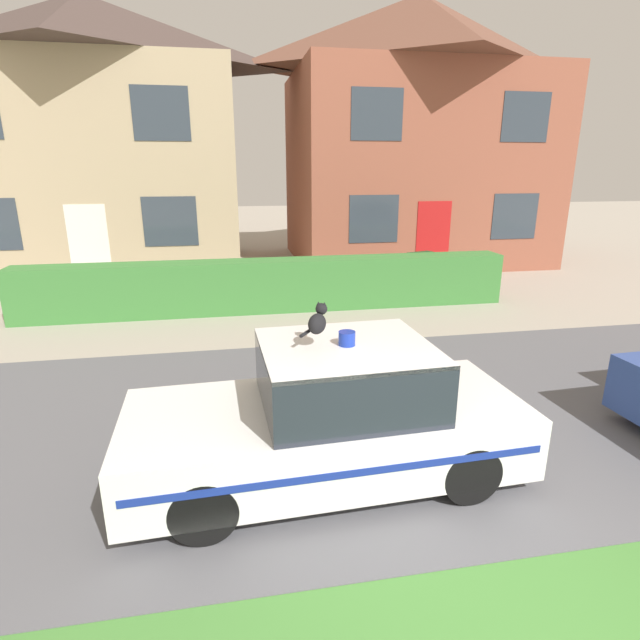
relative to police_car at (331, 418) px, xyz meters
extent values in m
cube|color=#5B5B60|center=(0.93, 1.23, -0.63)|extent=(28.00, 5.29, 0.01)
cube|color=#3D7F38|center=(-0.05, 6.26, -0.08)|extent=(10.46, 0.71, 1.11)
cylinder|color=black|center=(-1.28, 0.64, -0.34)|extent=(0.58, 0.22, 0.58)
cylinder|color=black|center=(-1.22, -0.73, -0.34)|extent=(0.58, 0.22, 0.58)
cylinder|color=black|center=(1.12, 0.73, -0.34)|extent=(0.58, 0.22, 0.58)
cylinder|color=black|center=(1.17, -0.64, -0.34)|extent=(0.58, 0.22, 0.58)
cube|color=white|center=(-0.05, 0.00, -0.16)|extent=(3.92, 1.72, 0.62)
cube|color=#232833|center=(0.15, 0.01, 0.45)|extent=(1.66, 1.48, 0.60)
cube|color=white|center=(0.15, 0.01, 0.73)|extent=(1.66, 1.48, 0.04)
cube|color=navy|center=(-0.08, 0.79, -0.11)|extent=(3.67, 0.15, 0.07)
cube|color=navy|center=(-0.02, -0.79, -0.11)|extent=(3.67, 0.15, 0.07)
cylinder|color=#1933A5|center=(0.15, 0.01, 0.82)|extent=(0.16, 0.16, 0.13)
ellipsoid|color=black|center=(-0.14, 0.00, 0.98)|extent=(0.25, 0.27, 0.19)
ellipsoid|color=white|center=(-0.09, 0.06, 0.96)|extent=(0.10, 0.10, 0.11)
sphere|color=black|center=(-0.09, 0.07, 1.10)|extent=(0.11, 0.11, 0.11)
cone|color=black|center=(-0.06, 0.06, 1.15)|extent=(0.04, 0.04, 0.05)
cone|color=black|center=(-0.11, 0.09, 1.15)|extent=(0.04, 0.04, 0.05)
cylinder|color=black|center=(-0.25, -0.02, 0.90)|extent=(0.13, 0.17, 0.03)
cube|color=tan|center=(-4.60, 12.35, 2.27)|extent=(8.00, 5.44, 5.81)
pyramid|color=#473833|center=(-4.60, 12.35, 6.08)|extent=(8.40, 5.71, 1.82)
cube|color=white|center=(-4.51, 9.62, 0.41)|extent=(1.00, 0.02, 2.10)
cube|color=#333D47|center=(-2.40, 9.62, 0.99)|extent=(1.40, 0.02, 1.30)
cube|color=#333D47|center=(-2.40, 9.62, 3.66)|extent=(1.40, 0.02, 1.30)
cube|color=#93513D|center=(5.21, 12.06, 2.29)|extent=(7.74, 5.75, 5.85)
pyramid|color=brown|center=(5.21, 12.06, 6.31)|extent=(8.12, 6.04, 2.18)
cube|color=red|center=(4.85, 9.17, 0.41)|extent=(1.00, 0.02, 2.10)
cube|color=#333D47|center=(3.08, 9.17, 1.00)|extent=(1.40, 0.02, 1.30)
cube|color=#333D47|center=(7.34, 9.17, 1.00)|extent=(1.40, 0.02, 1.30)
cube|color=#333D47|center=(3.08, 9.17, 3.69)|extent=(1.40, 0.02, 1.30)
cube|color=#333D47|center=(7.34, 9.17, 3.69)|extent=(1.40, 0.02, 1.30)
cube|color=#23662D|center=(3.72, 6.89, -0.17)|extent=(0.78, 0.77, 0.94)
cube|color=#184720|center=(3.72, 6.89, 0.35)|extent=(0.82, 0.81, 0.10)
camera|label=1|loc=(-0.90, -4.32, 2.36)|focal=28.00mm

